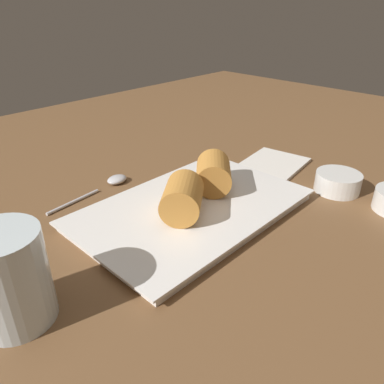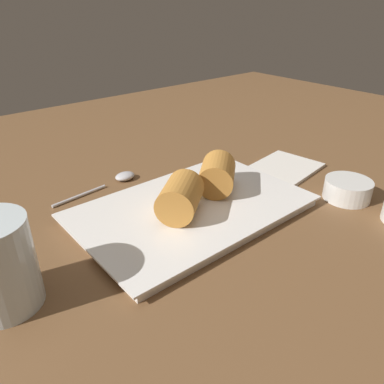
{
  "view_description": "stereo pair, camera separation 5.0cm",
  "coord_description": "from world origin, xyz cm",
  "px_view_note": "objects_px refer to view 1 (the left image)",
  "views": [
    {
      "loc": [
        37.9,
        33.79,
        30.54
      ],
      "look_at": [
        3.86,
        1.18,
        5.63
      ],
      "focal_mm": 35.0,
      "sensor_mm": 36.0,
      "label": 1
    },
    {
      "loc": [
        34.26,
        37.21,
        30.54
      ],
      "look_at": [
        3.86,
        1.18,
        5.63
      ],
      "focal_mm": 35.0,
      "sensor_mm": 36.0,
      "label": 2
    }
  ],
  "objects_px": {
    "dipping_bowl_near": "(338,181)",
    "drinking_glass": "(9,278)",
    "napkin": "(275,164)",
    "serving_plate": "(192,209)",
    "spoon": "(110,183)"
  },
  "relations": [
    {
      "from": "dipping_bowl_near",
      "to": "drinking_glass",
      "type": "xyz_separation_m",
      "value": [
        0.48,
        -0.11,
        0.03
      ]
    },
    {
      "from": "napkin",
      "to": "drinking_glass",
      "type": "height_order",
      "value": "drinking_glass"
    },
    {
      "from": "serving_plate",
      "to": "spoon",
      "type": "distance_m",
      "value": 0.17
    },
    {
      "from": "serving_plate",
      "to": "spoon",
      "type": "height_order",
      "value": "serving_plate"
    },
    {
      "from": "dipping_bowl_near",
      "to": "spoon",
      "type": "xyz_separation_m",
      "value": [
        0.25,
        -0.28,
        -0.01
      ]
    },
    {
      "from": "serving_plate",
      "to": "spoon",
      "type": "relative_size",
      "value": 2.14
    },
    {
      "from": "serving_plate",
      "to": "dipping_bowl_near",
      "type": "height_order",
      "value": "dipping_bowl_near"
    },
    {
      "from": "serving_plate",
      "to": "napkin",
      "type": "bearing_deg",
      "value": -178.04
    },
    {
      "from": "drinking_glass",
      "to": "spoon",
      "type": "bearing_deg",
      "value": -143.08
    },
    {
      "from": "dipping_bowl_near",
      "to": "spoon",
      "type": "relative_size",
      "value": 0.46
    },
    {
      "from": "serving_plate",
      "to": "napkin",
      "type": "distance_m",
      "value": 0.24
    },
    {
      "from": "serving_plate",
      "to": "napkin",
      "type": "height_order",
      "value": "serving_plate"
    },
    {
      "from": "serving_plate",
      "to": "dipping_bowl_near",
      "type": "xyz_separation_m",
      "value": [
        -0.22,
        0.12,
        0.01
      ]
    },
    {
      "from": "serving_plate",
      "to": "napkin",
      "type": "xyz_separation_m",
      "value": [
        -0.24,
        -0.01,
        -0.0
      ]
    },
    {
      "from": "dipping_bowl_near",
      "to": "spoon",
      "type": "height_order",
      "value": "dipping_bowl_near"
    }
  ]
}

